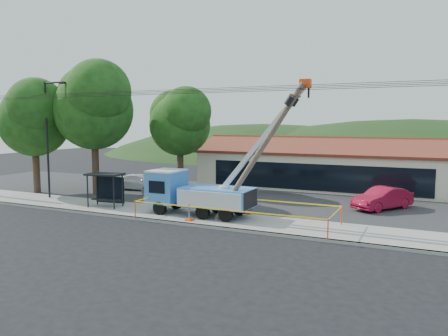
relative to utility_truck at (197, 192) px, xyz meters
name	(u,v)px	position (x,y,z in m)	size (l,w,h in m)	color
ground	(168,234)	(0.61, -4.36, -1.62)	(120.00, 120.00, 0.00)	black
curb	(188,224)	(0.61, -2.26, -1.55)	(60.00, 0.25, 0.15)	#9E9B94
sidewalk	(203,218)	(0.61, -0.36, -1.55)	(60.00, 4.00, 0.15)	#9E9B94
parking_lot	(251,198)	(0.61, 7.64, -1.57)	(60.00, 12.00, 0.10)	#28282B
strip_mall	(325,167)	(4.61, 15.62, 0.26)	(22.50, 8.53, 4.67)	beige
streetlight	(49,131)	(-13.18, 0.64, 3.68)	(2.13, 0.22, 9.00)	black
tree_west_near	(94,102)	(-11.39, 3.64, 5.90)	(7.56, 6.72, 10.80)	#332316
tree_west_far	(34,115)	(-16.39, 2.14, 4.92)	(6.84, 6.08, 9.48)	#332316
tree_lot	(180,119)	(-6.39, 8.64, 4.59)	(6.30, 5.60, 8.94)	#332316
hill_west	(262,155)	(-14.39, 50.64, -1.62)	(78.40, 56.00, 28.00)	black
hill_center	(411,160)	(10.61, 50.64, -1.62)	(89.60, 64.00, 32.00)	black
utility_truck	(197,192)	(0.00, 0.00, 0.00)	(10.46, 3.70, 8.15)	black
leaning_pole	(262,148)	(4.52, -0.61, 2.89)	(5.45, 1.76, 8.08)	brown
bus_shelter	(106,182)	(-6.99, -0.29, 0.22)	(2.59, 1.80, 2.33)	black
caution_tape	(235,208)	(2.91, -0.67, -0.67)	(11.72, 3.75, 1.08)	#FF430D
car_silver	(160,194)	(-7.16, 6.56, -1.62)	(1.64, 4.06, 1.38)	#AFB1B7
car_red	(382,211)	(10.39, 7.06, -1.62)	(1.58, 4.54, 1.49)	maroon
car_white	(141,191)	(-9.52, 7.10, -1.62)	(1.86, 4.57, 1.32)	white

